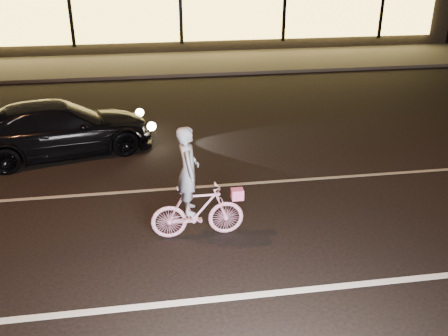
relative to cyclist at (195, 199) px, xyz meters
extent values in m
plane|color=black|center=(0.93, -0.19, -0.70)|extent=(90.00, 90.00, 0.00)
cube|color=silver|center=(0.93, -1.69, -0.69)|extent=(60.00, 0.12, 0.01)
cube|color=gray|center=(0.93, 1.81, -0.69)|extent=(60.00, 0.10, 0.01)
cube|color=#383533|center=(0.93, 12.81, -0.64)|extent=(30.00, 4.00, 0.12)
cube|color=#FFD259|center=(0.93, 14.71, 0.90)|extent=(23.00, 0.15, 2.00)
cube|color=black|center=(-3.57, 14.63, 0.90)|extent=(0.15, 0.08, 2.20)
cube|color=black|center=(0.93, 14.63, 0.90)|extent=(0.15, 0.08, 2.20)
cube|color=black|center=(5.43, 14.63, 0.90)|extent=(0.15, 0.08, 2.20)
cube|color=black|center=(9.93, 14.63, 0.90)|extent=(0.15, 0.08, 2.20)
imported|color=#EB3C8A|center=(0.04, 0.00, -0.23)|extent=(1.56, 0.44, 0.94)
imported|color=silver|center=(-0.10, 0.00, 0.53)|extent=(0.35, 0.54, 1.47)
cube|color=#D93B72|center=(0.71, 0.00, 0.03)|extent=(0.20, 0.16, 0.18)
imported|color=black|center=(-2.72, 4.08, -0.08)|extent=(4.56, 2.72, 1.24)
sphere|color=#FFF2BF|center=(-0.89, 5.13, -0.13)|extent=(0.21, 0.21, 0.21)
sphere|color=#FFF2BF|center=(-0.61, 4.03, -0.13)|extent=(0.21, 0.21, 0.21)
camera|label=1|loc=(-0.65, -7.20, 3.86)|focal=40.00mm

